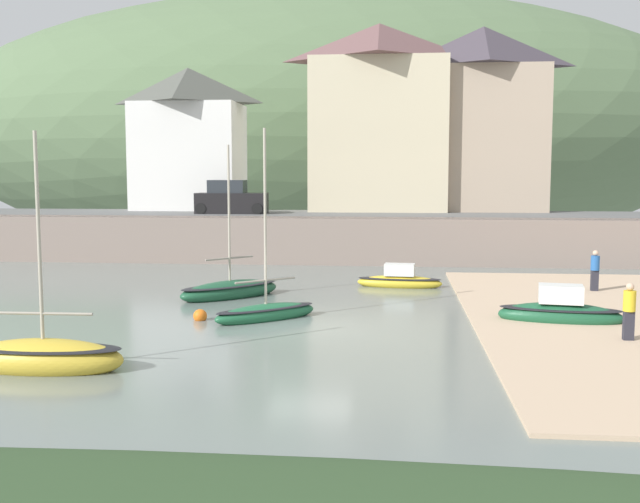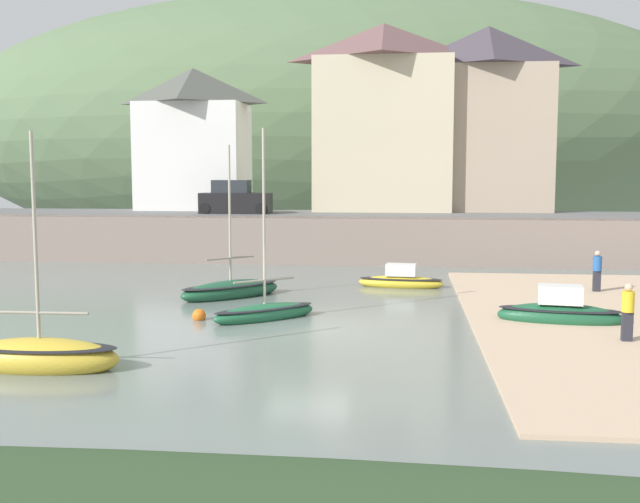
# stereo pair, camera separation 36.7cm
# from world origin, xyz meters

# --- Properties ---
(ground) EXTENTS (48.00, 41.00, 0.61)m
(ground) POSITION_xyz_m (1.40, -9.56, 0.16)
(ground) COLOR slate
(quay_seawall) EXTENTS (48.00, 9.40, 2.40)m
(quay_seawall) POSITION_xyz_m (0.00, 17.50, 1.36)
(quay_seawall) COLOR gray
(quay_seawall) RESTS_ON ground
(hillside_backdrop) EXTENTS (80.00, 44.00, 26.42)m
(hillside_backdrop) POSITION_xyz_m (-5.43, 55.20, 9.25)
(hillside_backdrop) COLOR #556E4A
(hillside_backdrop) RESTS_ON ground
(waterfront_building_left) EXTENTS (6.93, 5.14, 9.04)m
(waterfront_building_left) POSITION_xyz_m (-10.67, 25.20, 7.01)
(waterfront_building_left) COLOR silver
(waterfront_building_left) RESTS_ON ground
(waterfront_building_centre) EXTENTS (8.64, 6.09, 11.57)m
(waterfront_building_centre) POSITION_xyz_m (1.52, 25.20, 8.27)
(waterfront_building_centre) COLOR beige
(waterfront_building_centre) RESTS_ON ground
(waterfront_building_right) EXTENTS (7.92, 4.72, 11.27)m
(waterfront_building_right) POSITION_xyz_m (7.89, 25.20, 8.14)
(waterfront_building_right) COLOR tan
(waterfront_building_right) RESTS_ON ground
(motorboat_with_cabin) EXTENTS (3.99, 1.46, 5.99)m
(motorboat_with_cabin) POSITION_xyz_m (-5.91, -5.36, 0.32)
(motorboat_with_cabin) COLOR gold
(motorboat_with_cabin) RESTS_ON ground
(sailboat_far_left) EXTENTS (3.41, 3.09, 6.35)m
(sailboat_far_left) POSITION_xyz_m (-1.61, 1.37, 0.27)
(sailboat_far_left) COLOR #1E5D39
(sailboat_far_left) RESTS_ON ground
(rowboat_small_beached) EXTENTS (3.99, 4.02, 6.02)m
(rowboat_small_beached) POSITION_xyz_m (-3.73, 5.61, 0.28)
(rowboat_small_beached) COLOR #1D5133
(rowboat_small_beached) RESTS_ON ground
(dinghy_open_wooden) EXTENTS (3.99, 1.81, 1.44)m
(dinghy_open_wooden) POSITION_xyz_m (7.81, 1.65, 0.35)
(dinghy_open_wooden) COLOR #1A5132
(dinghy_open_wooden) RESTS_ON ground
(sailboat_nearest_shore) EXTENTS (3.64, 1.35, 1.11)m
(sailboat_nearest_shore) POSITION_xyz_m (2.78, 8.91, 0.27)
(sailboat_nearest_shore) COLOR gold
(sailboat_nearest_shore) RESTS_ON ground
(parked_car_near_slipway) EXTENTS (4.12, 1.82, 1.95)m
(parked_car_near_slipway) POSITION_xyz_m (-6.98, 20.70, 3.20)
(parked_car_near_slipway) COLOR black
(parked_car_near_slipway) RESTS_ON ground
(person_on_slipway) EXTENTS (0.34, 0.34, 1.62)m
(person_on_slipway) POSITION_xyz_m (9.11, -1.00, 0.98)
(person_on_slipway) COLOR #282833
(person_on_slipway) RESTS_ON ground
(person_near_water) EXTENTS (0.34, 0.34, 1.62)m
(person_near_water) POSITION_xyz_m (10.50, 7.99, 0.98)
(person_near_water) COLOR #282833
(person_near_water) RESTS_ON ground
(mooring_buoy) EXTENTS (0.45, 0.45, 0.45)m
(mooring_buoy) POSITION_xyz_m (-3.72, 1.09, 0.14)
(mooring_buoy) COLOR orange
(mooring_buoy) RESTS_ON ground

